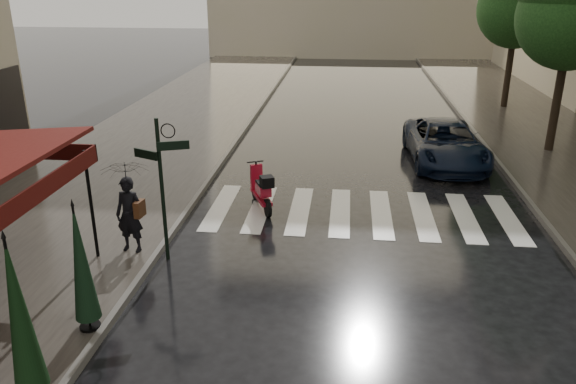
% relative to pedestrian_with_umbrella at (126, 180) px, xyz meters
% --- Properties ---
extents(ground, '(120.00, 120.00, 0.00)m').
position_rel_pedestrian_with_umbrella_xyz_m(ground, '(2.00, -3.10, -1.75)').
color(ground, black).
rests_on(ground, ground).
extents(sidewalk_near, '(6.00, 60.00, 0.12)m').
position_rel_pedestrian_with_umbrella_xyz_m(sidewalk_near, '(-2.50, 8.90, -1.69)').
color(sidewalk_near, '#38332D').
rests_on(sidewalk_near, ground).
extents(sidewalk_far, '(5.50, 60.00, 0.12)m').
position_rel_pedestrian_with_umbrella_xyz_m(sidewalk_far, '(12.25, 8.90, -1.69)').
color(sidewalk_far, '#38332D').
rests_on(sidewalk_far, ground).
extents(curb_near, '(0.12, 60.00, 0.16)m').
position_rel_pedestrian_with_umbrella_xyz_m(curb_near, '(0.55, 8.90, -1.68)').
color(curb_near, '#595651').
rests_on(curb_near, ground).
extents(curb_far, '(0.12, 60.00, 0.16)m').
position_rel_pedestrian_with_umbrella_xyz_m(curb_far, '(9.45, 8.90, -1.68)').
color(curb_far, '#595651').
rests_on(curb_far, ground).
extents(crosswalk, '(7.85, 3.20, 0.01)m').
position_rel_pedestrian_with_umbrella_xyz_m(crosswalk, '(4.97, 2.90, -1.75)').
color(crosswalk, silver).
rests_on(crosswalk, ground).
extents(signpost, '(1.17, 0.29, 3.10)m').
position_rel_pedestrian_with_umbrella_xyz_m(signpost, '(0.80, -0.10, 0.08)').
color(signpost, black).
rests_on(signpost, ground).
extents(pedestrian_with_umbrella, '(1.11, 1.13, 2.46)m').
position_rel_pedestrian_with_umbrella_xyz_m(pedestrian_with_umbrella, '(0.00, 0.00, 0.00)').
color(pedestrian_with_umbrella, black).
rests_on(pedestrian_with_umbrella, sidewalk_near).
extents(scooter, '(0.88, 1.60, 1.12)m').
position_rel_pedestrian_with_umbrella_xyz_m(scooter, '(2.40, 2.90, -1.23)').
color(scooter, black).
rests_on(scooter, ground).
extents(parked_car, '(2.42, 4.89, 1.33)m').
position_rel_pedestrian_with_umbrella_xyz_m(parked_car, '(7.73, 7.42, -1.09)').
color(parked_car, black).
rests_on(parked_car, ground).
extents(parasol_front, '(0.46, 0.46, 2.56)m').
position_rel_pedestrian_with_umbrella_xyz_m(parasol_front, '(0.29, -4.60, -0.26)').
color(parasol_front, black).
rests_on(parasol_front, sidewalk_near).
extents(parasol_back, '(0.43, 0.43, 2.29)m').
position_rel_pedestrian_with_umbrella_xyz_m(parasol_back, '(0.32, -2.88, -0.40)').
color(parasol_back, black).
rests_on(parasol_back, sidewalk_near).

